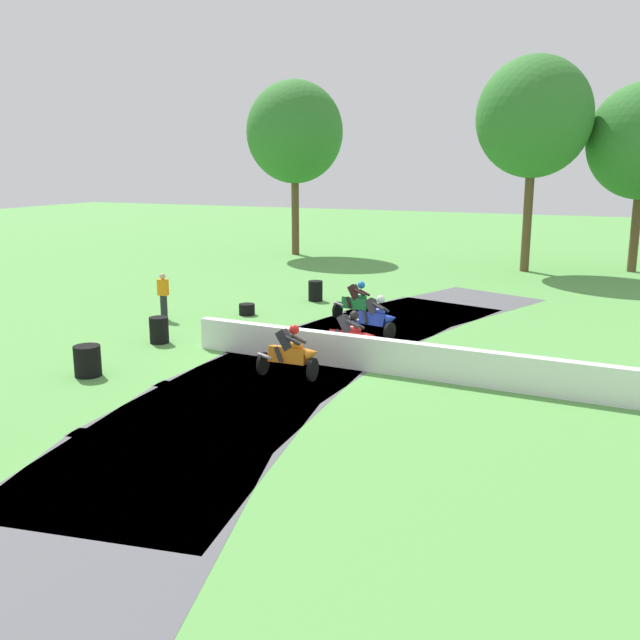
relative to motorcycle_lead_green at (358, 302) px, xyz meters
The scene contains 14 objects.
ground_plane 5.43m from the motorcycle_lead_green, 87.20° to the right, with size 120.00×120.00×0.00m, color #569947.
track_asphalt 5.54m from the motorcycle_lead_green, 79.88° to the right, with size 7.65×26.82×0.01m.
safety_barrier 7.62m from the motorcycle_lead_green, 47.65° to the right, with size 0.30×16.01×0.90m, color white.
motorcycle_lead_green is the anchor object (origin of this frame).
motorcycle_chase_blue 2.41m from the motorcycle_lead_green, 56.30° to the right, with size 1.73×1.11×1.42m.
motorcycle_trailing_red 4.85m from the motorcycle_lead_green, 71.87° to the right, with size 1.70×0.86×1.43m.
motorcycle_fourth_orange 6.95m from the motorcycle_lead_green, 83.30° to the right, with size 1.68×0.69×1.42m.
tire_stack_near 3.86m from the motorcycle_lead_green, 136.63° to the left, with size 0.56×0.56×0.80m.
tire_stack_mid_a 4.07m from the motorcycle_lead_green, 169.36° to the right, with size 0.57×0.57×0.40m.
tire_stack_mid_b 6.93m from the motorcycle_lead_green, 129.58° to the right, with size 0.58×0.58×0.80m.
tire_stack_far 9.75m from the motorcycle_lead_green, 114.43° to the right, with size 0.68×0.68×0.80m.
track_marshal 6.76m from the motorcycle_lead_green, 157.50° to the right, with size 0.34×0.24×1.63m.
tree_far_left 19.24m from the motorcycle_lead_green, 122.64° to the left, with size 5.54×5.54×9.97m.
tree_far_right 16.00m from the motorcycle_lead_green, 75.44° to the left, with size 5.51×5.51×10.39m.
Camera 1 is at (8.19, -16.96, 5.38)m, focal length 39.53 mm.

